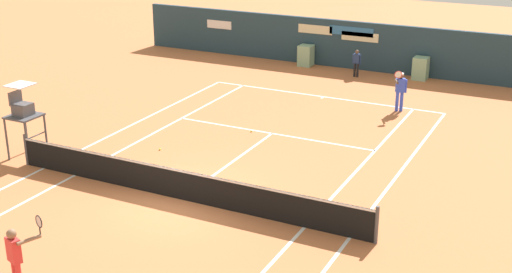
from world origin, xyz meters
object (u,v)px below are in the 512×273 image
object	(u,v)px
ball_kid_centre_post	(357,61)
tennis_ball_by_sideline	(251,131)
player_near_side	(16,255)
umpire_chair	(23,112)
tennis_ball_near_service_line	(160,149)
player_on_baseline	(400,88)

from	to	relation	value
ball_kid_centre_post	tennis_ball_by_sideline	distance (m)	9.41
tennis_ball_by_sideline	player_near_side	bearing A→B (deg)	-89.13
umpire_chair	tennis_ball_near_service_line	distance (m)	4.75
player_near_side	ball_kid_centre_post	distance (m)	21.40
player_on_baseline	player_near_side	distance (m)	17.51
umpire_chair	tennis_ball_near_service_line	xyz separation A→B (m)	(3.63, 2.60, -1.63)
player_near_side	tennis_ball_by_sideline	bearing A→B (deg)	111.02
umpire_chair	ball_kid_centre_post	xyz separation A→B (m)	(6.62, 15.05, -0.89)
tennis_ball_near_service_line	player_near_side	bearing A→B (deg)	-76.11
player_near_side	ball_kid_centre_post	size ratio (longest dim) A/B	1.41
tennis_ball_by_sideline	ball_kid_centre_post	bearing A→B (deg)	84.06
tennis_ball_by_sideline	player_on_baseline	bearing A→B (deg)	49.19
player_near_side	tennis_ball_by_sideline	distance (m)	12.09
player_on_baseline	ball_kid_centre_post	world-z (taller)	player_on_baseline
player_near_side	tennis_ball_near_service_line	world-z (taller)	player_near_side
umpire_chair	ball_kid_centre_post	size ratio (longest dim) A/B	1.96
player_near_side	tennis_ball_near_service_line	bearing A→B (deg)	124.04
player_on_baseline	ball_kid_centre_post	size ratio (longest dim) A/B	1.39
ball_kid_centre_post	tennis_ball_by_sideline	bearing A→B (deg)	85.67
player_on_baseline	ball_kid_centre_post	bearing A→B (deg)	-78.03
tennis_ball_near_service_line	player_on_baseline	bearing A→B (deg)	52.00
umpire_chair	tennis_ball_by_sideline	bearing A→B (deg)	135.33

